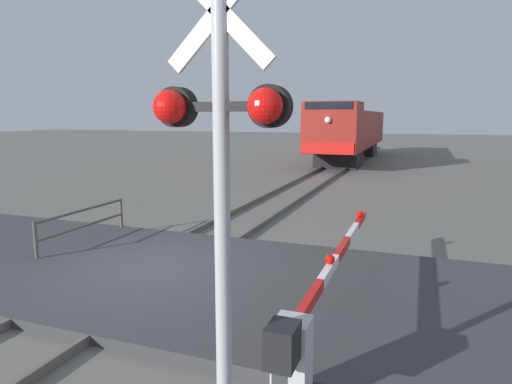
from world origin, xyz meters
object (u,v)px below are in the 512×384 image
(locomotive, at_px, (350,131))
(crossing_signal, at_px, (220,157))
(crossing_gate, at_px, (312,315))
(guard_railing, at_px, (83,222))

(locomotive, relative_size, crossing_signal, 3.82)
(crossing_signal, distance_m, crossing_gate, 2.61)
(crossing_gate, relative_size, guard_railing, 2.12)
(crossing_signal, relative_size, guard_railing, 1.51)
(crossing_gate, xyz_separation_m, guard_railing, (-6.35, 3.32, -0.13))
(crossing_signal, distance_m, guard_railing, 7.98)
(locomotive, distance_m, crossing_signal, 29.18)
(locomotive, height_order, crossing_gate, locomotive)
(crossing_signal, bearing_deg, locomotive, 96.51)
(guard_railing, bearing_deg, crossing_signal, -39.76)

